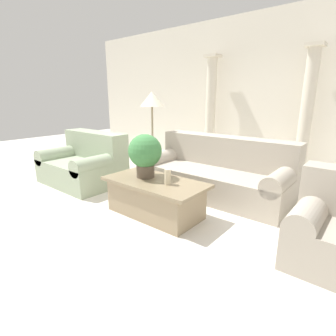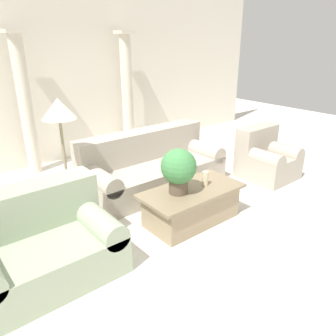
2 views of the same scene
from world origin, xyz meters
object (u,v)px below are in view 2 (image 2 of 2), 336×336
at_px(loveseat, 40,243).
at_px(potted_plant, 179,168).
at_px(sofa_long, 151,166).
at_px(coffee_table, 192,205).
at_px(armchair, 266,157).
at_px(floor_lamp, 59,116).

height_order(loveseat, potted_plant, potted_plant).
relative_size(sofa_long, coffee_table, 1.68).
relative_size(sofa_long, armchair, 2.66).
relative_size(coffee_table, potted_plant, 2.36).
xyz_separation_m(sofa_long, potted_plant, (-0.45, -1.18, 0.45)).
distance_m(loveseat, armchair, 3.93).
distance_m(sofa_long, coffee_table, 1.24).
distance_m(loveseat, coffee_table, 1.91).
height_order(sofa_long, potted_plant, potted_plant).
xyz_separation_m(potted_plant, armchair, (2.24, 0.26, -0.44)).
relative_size(floor_lamp, armchair, 1.86).
height_order(loveseat, armchair, loveseat).
height_order(sofa_long, coffee_table, sofa_long).
bearing_deg(coffee_table, loveseat, 173.56).
distance_m(coffee_table, floor_lamp, 2.03).
xyz_separation_m(sofa_long, armchair, (1.79, -0.92, 0.00)).
height_order(coffee_table, armchair, armchair).
bearing_deg(floor_lamp, armchair, -16.14).
bearing_deg(sofa_long, armchair, -27.19).
xyz_separation_m(loveseat, floor_lamp, (0.73, 1.00, 1.02)).
height_order(potted_plant, armchair, potted_plant).
distance_m(coffee_table, armchair, 2.06).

